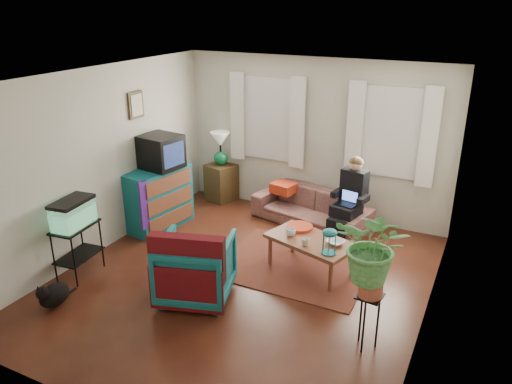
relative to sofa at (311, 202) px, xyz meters
The scene contains 31 objects.
floor 2.09m from the sofa, 94.86° to the right, with size 4.50×5.00×0.01m, color #4F2B14.
ceiling 3.03m from the sofa, 94.86° to the right, with size 4.50×5.00×0.01m, color white.
wall_back 1.05m from the sofa, 111.17° to the left, with size 4.50×0.01×2.60m, color silver.
wall_front 4.65m from the sofa, 92.19° to the right, with size 4.50×0.01×2.60m, color silver.
wall_left 3.31m from the sofa, 139.78° to the right, with size 0.01×5.00×2.60m, color silver.
wall_right 3.06m from the sofa, 44.64° to the right, with size 0.01×5.00×2.60m, color silver.
window_left 1.59m from the sofa, 156.18° to the left, with size 1.08×0.04×1.38m, color white.
window_right 1.65m from the sofa, 21.79° to the left, with size 1.08×0.04×1.38m, color white.
curtains_left 1.57m from the sofa, 160.24° to the left, with size 1.36×0.06×1.50m, color white.
curtains_right 1.63m from the sofa, 18.02° to the left, with size 1.36×0.06×1.50m, color white.
picture_frame 3.10m from the sofa, 153.33° to the right, with size 0.04×0.32×0.40m, color #3D2616.
area_rug 1.45m from the sofa, 77.85° to the right, with size 2.00×1.60×0.01m, color brown.
sofa is the anchor object (origin of this frame).
seated_person 0.71m from the sofa, 12.21° to the right, with size 0.48×0.59×1.14m, color black, non-canonical shape.
side_table 1.84m from the sofa, behind, with size 0.46×0.46×0.66m, color #422B18.
table_lamp 1.93m from the sofa, behind, with size 0.34×0.34×0.61m, color white, non-canonical shape.
dresser 2.45m from the sofa, 152.02° to the right, with size 0.54×1.07×0.97m, color #105961.
crt_tv 2.52m from the sofa, 153.79° to the right, with size 0.59×0.54×0.51m, color black.
aquarium_stand 3.59m from the sofa, 127.24° to the right, with size 0.35×0.63×0.71m, color black.
aquarium 3.63m from the sofa, 127.24° to the right, with size 0.32×0.58×0.37m, color #7FD899.
black_cat 4.03m from the sofa, 118.38° to the right, with size 0.27×0.41×0.35m, color black.
armchair 2.66m from the sofa, 101.03° to the right, with size 0.84×0.79×0.87m, color #11606B.
serape_throw 2.97m from the sofa, 97.99° to the right, with size 0.87×0.20×0.71m, color #9E0A0A.
coffee_table 1.53m from the sofa, 69.85° to the right, with size 1.15×0.63×0.48m, color olive.
cup_a 1.48m from the sofa, 80.48° to the right, with size 0.13×0.13×0.10m, color white.
cup_b 1.71m from the sofa, 72.28° to the right, with size 0.10×0.10×0.10m, color beige.
bowl 1.66m from the sofa, 58.96° to the right, with size 0.23×0.23×0.06m, color white.
snack_tray 1.22m from the sofa, 77.16° to the right, with size 0.36×0.36×0.04m, color #B21414.
birdcage 1.92m from the sofa, 63.16° to the right, with size 0.19×0.19×0.33m, color #115B6B, non-canonical shape.
plant_stand 3.09m from the sofa, 58.71° to the right, with size 0.27×0.27×0.63m, color black.
potted_plant 3.17m from the sofa, 58.71° to the right, with size 0.72×0.62×0.80m, color #599947.
Camera 1 is at (2.67, -4.97, 3.44)m, focal length 35.00 mm.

